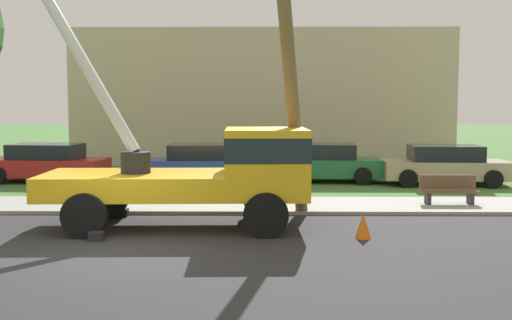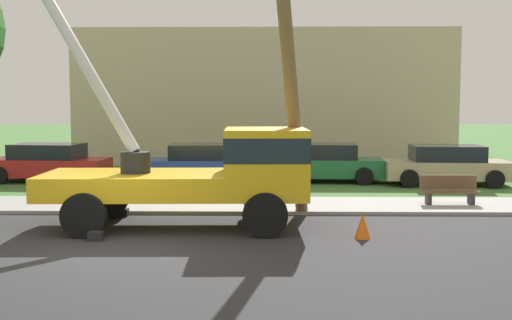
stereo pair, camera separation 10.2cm
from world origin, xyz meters
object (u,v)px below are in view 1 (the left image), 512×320
parked_sedan_tan (445,165)px  park_bench (449,191)px  leaning_utility_pole (288,45)px  parked_sedan_green (321,163)px  utility_truck (211,168)px  parked_sedan_blue (202,163)px  traffic_cone_ahead (363,226)px  parked_sedan_red (46,163)px  traffic_cone_curbside (279,206)px

parked_sedan_tan → park_bench: parked_sedan_tan is taller
leaning_utility_pole → parked_sedan_green: size_ratio=1.87×
utility_truck → park_bench: bearing=24.4°
parked_sedan_blue → parked_sedan_green: bearing=3.7°
leaning_utility_pole → traffic_cone_ahead: bearing=-37.9°
parked_sedan_blue → park_bench: 9.27m
leaning_utility_pole → parked_sedan_red: 12.61m
utility_truck → leaning_utility_pole: bearing=0.6°
parked_sedan_tan → traffic_cone_ahead: bearing=-115.6°
parked_sedan_green → parked_sedan_tan: same height
traffic_cone_curbside → parked_sedan_blue: size_ratio=0.12×
utility_truck → parked_sedan_green: (3.40, 8.66, -0.70)m
parked_sedan_red → park_bench: 14.44m
traffic_cone_ahead → traffic_cone_curbside: (-1.79, 2.64, 0.00)m
parked_sedan_red → park_bench: parked_sedan_red is taller
utility_truck → leaning_utility_pole: size_ratio=0.81×
traffic_cone_ahead → parked_sedan_green: bearing=90.1°
parked_sedan_red → parked_sedan_tan: same height
parked_sedan_green → park_bench: bearing=-61.7°
utility_truck → parked_sedan_green: 9.33m
traffic_cone_curbside → parked_sedan_green: 7.49m
leaning_utility_pole → park_bench: 6.72m
utility_truck → leaning_utility_pole: (1.80, 0.02, 2.88)m
utility_truck → traffic_cone_curbside: size_ratio=12.20×
parked_sedan_green → park_bench: 6.50m
parked_sedan_red → park_bench: bearing=-22.5°
parked_sedan_red → parked_sedan_blue: (5.83, -0.09, 0.00)m
traffic_cone_ahead → parked_sedan_blue: parked_sedan_blue is taller
utility_truck → parked_sedan_green: size_ratio=1.52×
parked_sedan_tan → park_bench: 5.06m
utility_truck → traffic_cone_curbside: 2.43m
utility_truck → park_bench: 7.19m
traffic_cone_curbside → traffic_cone_ahead: bearing=-55.9°
leaning_utility_pole → parked_sedan_green: (1.61, 8.64, -3.57)m
parked_sedan_green → parked_sedan_red: bearing=-178.9°
traffic_cone_curbside → parked_sedan_green: bearing=76.3°
utility_truck → leaning_utility_pole: leaning_utility_pole is taller
utility_truck → traffic_cone_ahead: (3.42, -1.24, -1.13)m
parked_sedan_green → park_bench: size_ratio=2.81×
traffic_cone_curbside → parked_sedan_tan: bearing=46.4°
utility_truck → parked_sedan_red: size_ratio=1.50×
utility_truck → traffic_cone_ahead: 3.81m
utility_truck → traffic_cone_ahead: utility_truck is taller
traffic_cone_ahead → traffic_cone_curbside: same height
traffic_cone_curbside → parked_sedan_red: bearing=140.2°
parked_sedan_tan → leaning_utility_pole: bearing=-127.4°
traffic_cone_ahead → parked_sedan_green: size_ratio=0.12×
traffic_cone_curbside → parked_sedan_red: parked_sedan_red is taller
parked_sedan_green → park_bench: parked_sedan_green is taller
leaning_utility_pole → parked_sedan_blue: (-2.82, 8.36, -3.57)m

